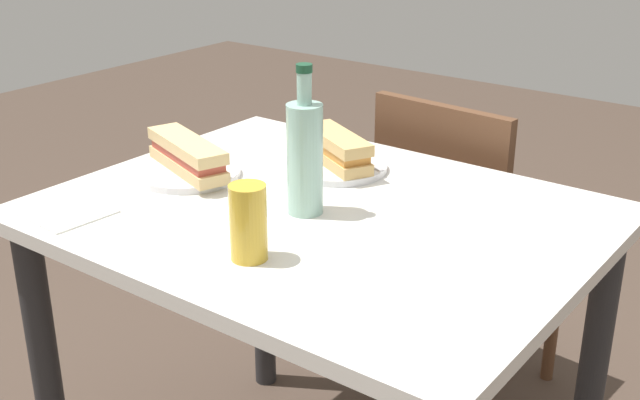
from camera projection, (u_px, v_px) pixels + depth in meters
name	position (u px, v px, depth m)	size (l,w,h in m)	color
dining_table	(320.00, 269.00, 1.63)	(1.04, 0.82, 0.78)	silver
chair_far	(456.00, 234.00, 2.14)	(0.43, 0.43, 0.87)	brown
plate_near	(337.00, 166.00, 1.79)	(0.22, 0.22, 0.01)	white
baguette_sandwich_near	(337.00, 148.00, 1.77)	(0.22, 0.16, 0.07)	tan
knife_near	(354.00, 157.00, 1.81)	(0.17, 0.07, 0.01)	silver
plate_far	(189.00, 173.00, 1.75)	(0.22, 0.22, 0.01)	white
baguette_sandwich_far	(187.00, 155.00, 1.73)	(0.27, 0.15, 0.07)	#DBB77A
knife_far	(208.00, 162.00, 1.78)	(0.15, 0.11, 0.01)	silver
water_bottle	(305.00, 156.00, 1.53)	(0.07, 0.07, 0.29)	#99C6B7
beer_glass	(248.00, 223.00, 1.36)	(0.06, 0.06, 0.13)	gold
paper_napkin	(68.00, 213.00, 1.56)	(0.14, 0.14, 0.00)	white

